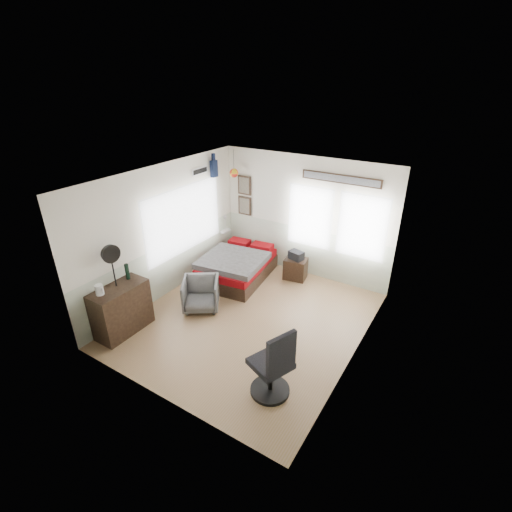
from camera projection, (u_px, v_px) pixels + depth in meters
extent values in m
cube|color=olive|center=(249.00, 319.00, 7.04)|extent=(4.00, 4.50, 0.01)
cube|color=silver|center=(304.00, 217.00, 8.15)|extent=(4.00, 0.02, 2.70)
cube|color=silver|center=(153.00, 322.00, 4.73)|extent=(4.00, 0.02, 2.70)
cube|color=silver|center=(165.00, 232.00, 7.39)|extent=(0.02, 4.50, 2.70)
cube|color=silver|center=(362.00, 287.00, 5.49)|extent=(0.02, 4.50, 2.70)
cube|color=white|center=(248.00, 179.00, 5.84)|extent=(4.00, 4.50, 0.02)
cube|color=#B1B9A3|center=(302.00, 250.00, 8.50)|extent=(4.00, 0.01, 1.10)
cube|color=#B1B9A3|center=(169.00, 268.00, 7.74)|extent=(0.01, 4.50, 1.10)
cube|color=#B1B9A3|center=(355.00, 331.00, 5.85)|extent=(0.01, 4.50, 1.10)
cube|color=silver|center=(184.00, 220.00, 7.74)|extent=(0.03, 2.20, 1.35)
cube|color=silver|center=(310.00, 217.00, 8.03)|extent=(0.95, 0.03, 1.30)
cube|color=silver|center=(362.00, 227.00, 7.48)|extent=(0.95, 0.03, 1.30)
cube|color=#362719|center=(245.00, 206.00, 8.86)|extent=(0.35, 0.03, 0.45)
cube|color=#362719|center=(244.00, 185.00, 8.64)|extent=(0.35, 0.03, 0.45)
cube|color=#7F7259|center=(244.00, 206.00, 8.85)|extent=(0.27, 0.01, 0.37)
cube|color=#7F7259|center=(244.00, 185.00, 8.63)|extent=(0.27, 0.01, 0.37)
cube|color=#362719|center=(341.00, 179.00, 7.34)|extent=(1.65, 0.03, 0.18)
cube|color=gray|center=(340.00, 179.00, 7.33)|extent=(1.58, 0.01, 0.13)
cube|color=white|center=(200.00, 171.00, 7.80)|extent=(0.02, 0.48, 0.14)
sphere|color=red|center=(234.00, 173.00, 8.34)|extent=(0.20, 0.20, 0.20)
cube|color=black|center=(237.00, 271.00, 8.44)|extent=(1.49, 1.95, 0.29)
cube|color=#96080A|center=(237.00, 262.00, 8.34)|extent=(1.44, 1.91, 0.16)
cube|color=#626160|center=(232.00, 260.00, 8.13)|extent=(1.48, 1.42, 0.13)
cube|color=#96080A|center=(244.00, 243.00, 8.97)|extent=(0.53, 0.37, 0.13)
cube|color=#96080A|center=(265.00, 248.00, 8.69)|extent=(0.53, 0.37, 0.13)
cube|color=black|center=(122.00, 309.00, 6.55)|extent=(0.48, 1.00, 0.90)
imported|color=slate|center=(201.00, 294.00, 7.26)|extent=(0.95, 0.95, 0.63)
cube|color=black|center=(295.00, 269.00, 8.35)|extent=(0.54, 0.46, 0.48)
cylinder|color=black|center=(270.00, 390.00, 5.44)|extent=(0.58, 0.58, 0.06)
cylinder|color=black|center=(270.00, 377.00, 5.33)|extent=(0.07, 0.07, 0.45)
cube|color=black|center=(271.00, 363.00, 5.21)|extent=(0.67, 0.67, 0.09)
cube|color=black|center=(281.00, 354.00, 4.90)|extent=(0.24, 0.46, 0.58)
cylinder|color=silver|center=(99.00, 290.00, 6.12)|extent=(0.13, 0.13, 0.18)
cube|color=silver|center=(102.00, 291.00, 6.08)|extent=(0.02, 0.02, 0.11)
cylinder|color=black|center=(127.00, 272.00, 6.56)|extent=(0.07, 0.07, 0.29)
cylinder|color=black|center=(113.00, 271.00, 6.27)|extent=(0.02, 0.02, 0.60)
cylinder|color=black|center=(110.00, 253.00, 6.13)|extent=(0.11, 0.31, 0.30)
cylinder|color=black|center=(112.00, 254.00, 6.11)|extent=(0.08, 0.32, 0.32)
cube|color=black|center=(296.00, 255.00, 8.21)|extent=(0.36, 0.28, 0.19)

